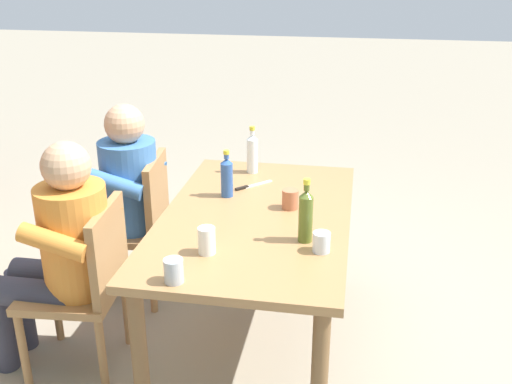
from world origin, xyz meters
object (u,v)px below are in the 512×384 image
object	(u,v)px
chair_far_left	(87,280)
cup_glass	(321,242)
chair_far_right	(138,220)
person_in_plaid_shirt	(117,193)
bottle_clear	(252,153)
cup_white	(207,240)
cup_steel	(174,271)
table_knife	(251,186)
cup_terracotta	(290,199)
bottle_olive	(306,215)
dining_table	(256,232)
person_in_white_shirt	(61,248)
bottle_blue	(227,177)

from	to	relation	value
chair_far_left	cup_glass	world-z (taller)	chair_far_left
chair_far_right	cup_glass	xyz separation A→B (m)	(-0.68, -1.10, 0.30)
person_in_plaid_shirt	cup_glass	xyz separation A→B (m)	(-0.67, -1.21, 0.13)
bottle_clear	cup_white	size ratio (longest dim) A/B	2.33
person_in_plaid_shirt	cup_glass	world-z (taller)	person_in_plaid_shirt
cup_steel	cup_white	xyz separation A→B (m)	(0.25, -0.07, 0.01)
cup_glass	table_knife	xyz separation A→B (m)	(0.69, 0.43, -0.04)
bottle_clear	cup_white	distance (m)	1.02
cup_glass	cup_terracotta	size ratio (longest dim) A/B	0.90
cup_glass	table_knife	world-z (taller)	cup_glass
person_in_plaid_shirt	cup_steel	distance (m)	1.23
cup_white	chair_far_left	bearing A→B (deg)	81.56
person_in_plaid_shirt	cup_terracotta	world-z (taller)	person_in_plaid_shirt
chair_far_right	cup_steel	size ratio (longest dim) A/B	8.91
bottle_olive	dining_table	bearing A→B (deg)	47.78
person_in_plaid_shirt	cup_steel	size ratio (longest dim) A/B	12.08
person_in_plaid_shirt	bottle_olive	xyz separation A→B (m)	(-0.58, -1.13, 0.21)
dining_table	cup_white	world-z (taller)	cup_white
dining_table	chair_far_right	xyz separation A→B (m)	(0.35, 0.76, -0.16)
table_knife	bottle_clear	bearing A→B (deg)	8.44
chair_far_left	cup_terracotta	bearing A→B (deg)	-64.12
chair_far_left	bottle_clear	distance (m)	1.18
bottle_clear	cup_glass	size ratio (longest dim) A/B	3.12
chair_far_right	bottle_clear	bearing A→B (deg)	-69.59
cup_steel	cup_terracotta	distance (m)	0.87
person_in_white_shirt	table_knife	xyz separation A→B (m)	(0.70, -0.78, 0.09)
person_in_white_shirt	cup_glass	world-z (taller)	person_in_white_shirt
dining_table	person_in_plaid_shirt	xyz separation A→B (m)	(0.34, 0.87, 0.01)
person_in_white_shirt	cup_glass	xyz separation A→B (m)	(0.01, -1.21, 0.13)
cup_white	table_knife	bearing A→B (deg)	-3.35
dining_table	cup_white	bearing A→B (deg)	162.14
bottle_blue	chair_far_left	bearing A→B (deg)	133.88
bottle_olive	cup_white	size ratio (longest dim) A/B	2.48
person_in_plaid_shirt	cup_steel	bearing A→B (deg)	-147.10
dining_table	cup_steel	size ratio (longest dim) A/B	15.57
dining_table	cup_glass	world-z (taller)	cup_glass
person_in_plaid_shirt	cup_terracotta	xyz separation A→B (m)	(-0.23, -1.02, 0.14)
bottle_clear	cup_white	world-z (taller)	bottle_clear
cup_white	cup_steel	bearing A→B (deg)	165.01
chair_far_right	table_knife	distance (m)	0.71
bottle_blue	bottle_olive	bearing A→B (deg)	-134.54
bottle_clear	cup_steel	size ratio (longest dim) A/B	2.84
bottle_clear	chair_far_left	bearing A→B (deg)	145.53
cup_white	table_knife	xyz separation A→B (m)	(0.79, -0.05, -0.06)
person_in_white_shirt	bottle_clear	size ratio (longest dim) A/B	4.25
person_in_white_shirt	bottle_olive	xyz separation A→B (m)	(0.10, -1.13, 0.21)
chair_far_left	bottle_clear	bearing A→B (deg)	-34.47
chair_far_right	person_in_plaid_shirt	xyz separation A→B (m)	(-0.01, 0.11, 0.17)
cup_glass	table_knife	distance (m)	0.81
person_in_plaid_shirt	bottle_olive	world-z (taller)	person_in_plaid_shirt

